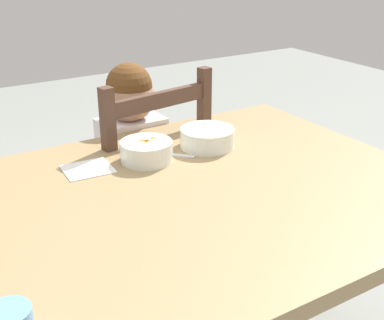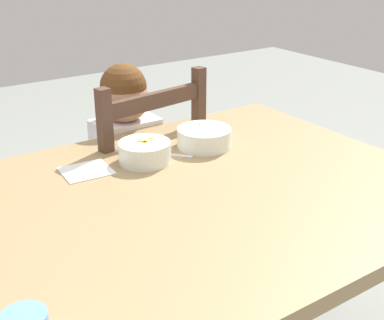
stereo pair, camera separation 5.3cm
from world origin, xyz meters
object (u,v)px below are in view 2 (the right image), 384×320
dining_table (191,225)px  bowl_of_carrots (145,151)px  spoon (162,153)px  child_figure (131,156)px  dining_chair (134,200)px  bowl_of_peas (204,137)px

dining_table → bowl_of_carrots: bearing=89.8°
dining_table → spoon: spoon is taller
child_figure → spoon: bearing=-98.0°
dining_chair → dining_table: bearing=-101.9°
spoon → bowl_of_carrots: bearing=-165.3°
dining_table → bowl_of_peas: (0.21, 0.23, 0.13)m
bowl_of_peas → bowl_of_carrots: 0.21m
dining_chair → bowl_of_peas: 0.45m
child_figure → bowl_of_carrots: child_figure is taller
dining_chair → bowl_of_carrots: dining_chair is taller
dining_table → spoon: 0.28m
bowl_of_peas → bowl_of_carrots: same height
bowl_of_peas → bowl_of_carrots: bearing=-180.0°
dining_table → spoon: bearing=75.2°
dining_table → dining_chair: (0.11, 0.53, -0.19)m
bowl_of_carrots → spoon: bearing=14.7°
bowl_of_peas → spoon: 0.15m
spoon → bowl_of_peas: bearing=-6.8°
bowl_of_peas → spoon: bowl_of_peas is taller
dining_table → child_figure: (0.10, 0.52, -0.01)m
dining_chair → child_figure: size_ratio=0.98×
bowl_of_peas → spoon: (-0.14, 0.02, -0.03)m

